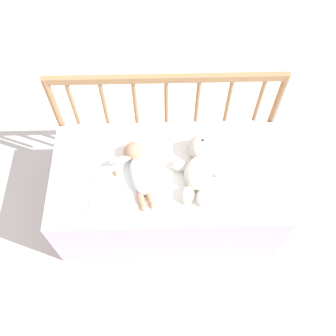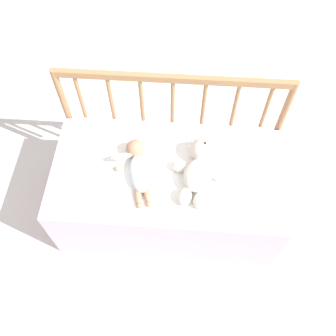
{
  "view_description": "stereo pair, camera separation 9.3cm",
  "coord_description": "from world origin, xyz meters",
  "views": [
    {
      "loc": [
        -0.02,
        -1.0,
        2.15
      ],
      "look_at": [
        0.0,
        -0.01,
        0.53
      ],
      "focal_mm": 40.0,
      "sensor_mm": 36.0,
      "label": 1
    },
    {
      "loc": [
        0.07,
        -0.99,
        2.15
      ],
      "look_at": [
        0.0,
        -0.01,
        0.53
      ],
      "focal_mm": 40.0,
      "sensor_mm": 36.0,
      "label": 2
    }
  ],
  "objects": [
    {
      "name": "baby",
      "position": [
        -0.15,
        -0.0,
        0.51
      ],
      "size": [
        0.28,
        0.38,
        0.1
      ],
      "color": "white",
      "rests_on": "crib_mattress"
    },
    {
      "name": "ground_plane",
      "position": [
        0.0,
        0.0,
        0.0
      ],
      "size": [
        12.0,
        12.0,
        0.0
      ],
      "primitive_type": "plane",
      "color": "silver"
    },
    {
      "name": "teddy_bear",
      "position": [
        0.16,
        0.01,
        0.53
      ],
      "size": [
        0.3,
        0.39,
        0.14
      ],
      "color": "silver",
      "rests_on": "crib_mattress"
    },
    {
      "name": "crib_mattress",
      "position": [
        0.0,
        0.0,
        0.23
      ],
      "size": [
        1.23,
        0.63,
        0.47
      ],
      "color": "#EDB7C6",
      "rests_on": "ground_plane"
    },
    {
      "name": "blanket",
      "position": [
        0.0,
        -0.04,
        0.47
      ],
      "size": [
        0.79,
        0.5,
        0.01
      ],
      "color": "white",
      "rests_on": "crib_mattress"
    },
    {
      "name": "crib_rail",
      "position": [
        0.0,
        0.34,
        0.58
      ],
      "size": [
        1.23,
        0.04,
        0.82
      ],
      "color": "#997047",
      "rests_on": "ground_plane"
    }
  ]
}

